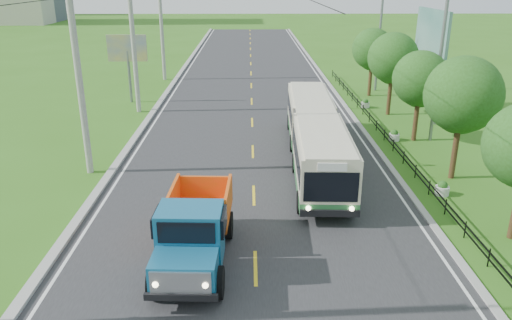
{
  "coord_description": "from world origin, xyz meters",
  "views": [
    {
      "loc": [
        -0.18,
        -14.72,
        9.43
      ],
      "look_at": [
        0.09,
        5.55,
        1.9
      ],
      "focal_mm": 35.0,
      "sensor_mm": 36.0,
      "label": 1
    }
  ],
  "objects_px": {
    "tree_third": "(462,98)",
    "planter_near": "(442,189)",
    "tree_fourth": "(420,81)",
    "streetlight_far": "(378,33)",
    "planter_far": "(365,104)",
    "pole_near": "(79,72)",
    "billboard_right": "(431,39)",
    "bus": "(315,133)",
    "tree_back": "(373,51)",
    "billboard_left": "(127,53)",
    "dump_truck": "(194,226)",
    "pole_mid": "(134,41)",
    "pole_far": "(162,25)",
    "tree_fifth": "(393,60)",
    "streetlight_mid": "(437,59)",
    "planter_mid": "(394,136)"
  },
  "relations": [
    {
      "from": "planter_near",
      "to": "tree_fourth",
      "type": "bearing_deg",
      "value": 81.23
    },
    {
      "from": "pole_far",
      "to": "tree_fifth",
      "type": "distance_m",
      "value": 22.25
    },
    {
      "from": "pole_near",
      "to": "pole_far",
      "type": "xyz_separation_m",
      "value": [
        0.0,
        24.0,
        0.0
      ]
    },
    {
      "from": "pole_far",
      "to": "planter_near",
      "type": "xyz_separation_m",
      "value": [
        16.86,
        -27.0,
        -4.81
      ]
    },
    {
      "from": "tree_fourth",
      "to": "streetlight_mid",
      "type": "height_order",
      "value": "streetlight_mid"
    },
    {
      "from": "planter_near",
      "to": "planter_far",
      "type": "xyz_separation_m",
      "value": [
        0.0,
        16.0,
        0.0
      ]
    },
    {
      "from": "planter_far",
      "to": "dump_truck",
      "type": "xyz_separation_m",
      "value": [
        -10.68,
        -21.54,
        1.1
      ]
    },
    {
      "from": "pole_mid",
      "to": "tree_fifth",
      "type": "distance_m",
      "value": 18.18
    },
    {
      "from": "streetlight_far",
      "to": "planter_near",
      "type": "xyz_separation_m",
      "value": [
        -2.04,
        -22.0,
        -4.62
      ]
    },
    {
      "from": "tree_fifth",
      "to": "planter_near",
      "type": "relative_size",
      "value": 8.66
    },
    {
      "from": "pole_far",
      "to": "tree_third",
      "type": "xyz_separation_m",
      "value": [
        18.12,
        -24.86,
        -1.11
      ]
    },
    {
      "from": "tree_third",
      "to": "pole_mid",
      "type": "bearing_deg",
      "value": 144.64
    },
    {
      "from": "tree_fifth",
      "to": "billboard_left",
      "type": "relative_size",
      "value": 1.12
    },
    {
      "from": "billboard_right",
      "to": "pole_mid",
      "type": "bearing_deg",
      "value": 177.22
    },
    {
      "from": "planter_far",
      "to": "streetlight_far",
      "type": "bearing_deg",
      "value": 71.2
    },
    {
      "from": "planter_far",
      "to": "dump_truck",
      "type": "height_order",
      "value": "dump_truck"
    },
    {
      "from": "tree_fourth",
      "to": "streetlight_far",
      "type": "relative_size",
      "value": 0.6
    },
    {
      "from": "pole_near",
      "to": "tree_fourth",
      "type": "height_order",
      "value": "pole_near"
    },
    {
      "from": "pole_far",
      "to": "tree_back",
      "type": "xyz_separation_m",
      "value": [
        18.12,
        -6.86,
        -1.44
      ]
    },
    {
      "from": "streetlight_far",
      "to": "tree_fourth",
      "type": "bearing_deg",
      "value": -93.25
    },
    {
      "from": "tree_fourth",
      "to": "planter_far",
      "type": "distance_m",
      "value": 8.62
    },
    {
      "from": "tree_fifth",
      "to": "planter_far",
      "type": "height_order",
      "value": "tree_fifth"
    },
    {
      "from": "pole_near",
      "to": "billboard_right",
      "type": "height_order",
      "value": "pole_near"
    },
    {
      "from": "pole_near",
      "to": "dump_truck",
      "type": "relative_size",
      "value": 1.68
    },
    {
      "from": "pole_near",
      "to": "streetlight_mid",
      "type": "relative_size",
      "value": 1.1
    },
    {
      "from": "planter_near",
      "to": "billboard_right",
      "type": "distance_m",
      "value": 15.34
    },
    {
      "from": "billboard_right",
      "to": "pole_near",
      "type": "bearing_deg",
      "value": -151.86
    },
    {
      "from": "tree_back",
      "to": "streetlight_far",
      "type": "height_order",
      "value": "streetlight_far"
    },
    {
      "from": "planter_near",
      "to": "billboard_right",
      "type": "xyz_separation_m",
      "value": [
        3.7,
        14.0,
        5.06
      ]
    },
    {
      "from": "billboard_right",
      "to": "planter_mid",
      "type": "bearing_deg",
      "value": -121.66
    },
    {
      "from": "planter_near",
      "to": "pole_far",
      "type": "bearing_deg",
      "value": 121.99
    },
    {
      "from": "planter_near",
      "to": "planter_far",
      "type": "height_order",
      "value": "same"
    },
    {
      "from": "pole_mid",
      "to": "planter_far",
      "type": "distance_m",
      "value": 17.56
    },
    {
      "from": "tree_back",
      "to": "billboard_left",
      "type": "height_order",
      "value": "tree_back"
    },
    {
      "from": "planter_far",
      "to": "bus",
      "type": "relative_size",
      "value": 0.05
    },
    {
      "from": "planter_far",
      "to": "planter_near",
      "type": "bearing_deg",
      "value": -90.0
    },
    {
      "from": "tree_third",
      "to": "planter_near",
      "type": "xyz_separation_m",
      "value": [
        -1.26,
        -2.14,
        -3.7
      ]
    },
    {
      "from": "planter_mid",
      "to": "tree_back",
      "type": "bearing_deg",
      "value": 84.09
    },
    {
      "from": "planter_mid",
      "to": "billboard_left",
      "type": "bearing_deg",
      "value": 151.08
    },
    {
      "from": "planter_near",
      "to": "billboard_right",
      "type": "bearing_deg",
      "value": 75.2
    },
    {
      "from": "tree_fourth",
      "to": "streetlight_far",
      "type": "distance_m",
      "value": 13.94
    },
    {
      "from": "planter_near",
      "to": "tree_third",
      "type": "bearing_deg",
      "value": 59.59
    },
    {
      "from": "billboard_right",
      "to": "streetlight_far",
      "type": "bearing_deg",
      "value": 101.71
    },
    {
      "from": "planter_near",
      "to": "dump_truck",
      "type": "distance_m",
      "value": 12.08
    },
    {
      "from": "tree_fourth",
      "to": "billboard_right",
      "type": "distance_m",
      "value": 6.59
    },
    {
      "from": "billboard_left",
      "to": "planter_far",
      "type": "bearing_deg",
      "value": -6.31
    },
    {
      "from": "pole_far",
      "to": "tree_third",
      "type": "relative_size",
      "value": 1.67
    },
    {
      "from": "tree_fifth",
      "to": "streetlight_mid",
      "type": "height_order",
      "value": "streetlight_mid"
    },
    {
      "from": "billboard_right",
      "to": "bus",
      "type": "relative_size",
      "value": 0.5
    },
    {
      "from": "pole_mid",
      "to": "billboard_left",
      "type": "xyz_separation_m",
      "value": [
        -1.24,
        3.0,
        -1.23
      ]
    }
  ]
}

